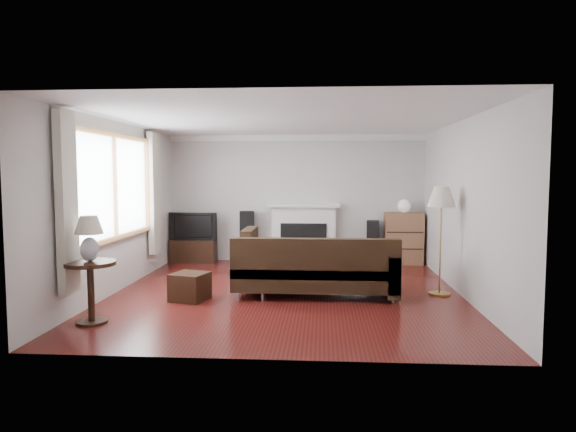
# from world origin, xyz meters

# --- Properties ---
(room) EXTENTS (5.10, 5.60, 2.54)m
(room) POSITION_xyz_m (0.00, 0.00, 1.25)
(room) COLOR #501511
(room) RESTS_ON ground
(window) EXTENTS (0.12, 2.74, 1.54)m
(window) POSITION_xyz_m (-2.45, -0.20, 1.55)
(window) COLOR brown
(window) RESTS_ON room
(curtain_near) EXTENTS (0.10, 0.35, 2.10)m
(curtain_near) POSITION_xyz_m (-2.40, -1.72, 1.40)
(curtain_near) COLOR beige
(curtain_near) RESTS_ON room
(curtain_far) EXTENTS (0.10, 0.35, 2.10)m
(curtain_far) POSITION_xyz_m (-2.40, 1.32, 1.40)
(curtain_far) COLOR beige
(curtain_far) RESTS_ON room
(fireplace) EXTENTS (1.40, 0.26, 1.15)m
(fireplace) POSITION_xyz_m (0.15, 2.64, 0.57)
(fireplace) COLOR white
(fireplace) RESTS_ON room
(tv_stand) EXTENTS (0.89, 0.40, 0.44)m
(tv_stand) POSITION_xyz_m (-2.03, 2.50, 0.22)
(tv_stand) COLOR black
(tv_stand) RESTS_ON ground
(television) EXTENTS (0.94, 0.12, 0.54)m
(television) POSITION_xyz_m (-2.00, 2.50, 0.72)
(television) COLOR black
(television) RESTS_ON tv_stand
(speaker_left) EXTENTS (0.33, 0.38, 1.00)m
(speaker_left) POSITION_xyz_m (-0.96, 2.53, 0.50)
(speaker_left) COLOR black
(speaker_left) RESTS_ON ground
(speaker_right) EXTENTS (0.26, 0.30, 0.84)m
(speaker_right) POSITION_xyz_m (1.49, 2.55, 0.42)
(speaker_right) COLOR black
(speaker_right) RESTS_ON ground
(bookshelf) EXTENTS (0.73, 0.34, 1.00)m
(bookshelf) POSITION_xyz_m (2.08, 2.53, 0.50)
(bookshelf) COLOR brown
(bookshelf) RESTS_ON ground
(globe_lamp) EXTENTS (0.25, 0.25, 0.25)m
(globe_lamp) POSITION_xyz_m (2.08, 2.53, 1.12)
(globe_lamp) COLOR white
(globe_lamp) RESTS_ON bookshelf
(sectional_sofa) EXTENTS (2.49, 1.82, 0.81)m
(sectional_sofa) POSITION_xyz_m (0.42, -0.16, 0.40)
(sectional_sofa) COLOR black
(sectional_sofa) RESTS_ON ground
(coffee_table) EXTENTS (1.16, 0.86, 0.40)m
(coffee_table) POSITION_xyz_m (0.30, 1.29, 0.20)
(coffee_table) COLOR olive
(coffee_table) RESTS_ON ground
(footstool) EXTENTS (0.55, 0.55, 0.38)m
(footstool) POSITION_xyz_m (-1.29, -0.56, 0.19)
(footstool) COLOR black
(footstool) RESTS_ON ground
(floor_lamp) EXTENTS (0.53, 0.53, 1.55)m
(floor_lamp) POSITION_xyz_m (2.20, 0.01, 0.78)
(floor_lamp) COLOR #AC803B
(floor_lamp) RESTS_ON ground
(side_table) EXTENTS (0.58, 0.58, 0.73)m
(side_table) POSITION_xyz_m (-2.15, -1.72, 0.36)
(side_table) COLOR black
(side_table) RESTS_ON ground
(table_lamp) EXTENTS (0.32, 0.32, 0.52)m
(table_lamp) POSITION_xyz_m (-2.15, -1.72, 0.99)
(table_lamp) COLOR silver
(table_lamp) RESTS_ON side_table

